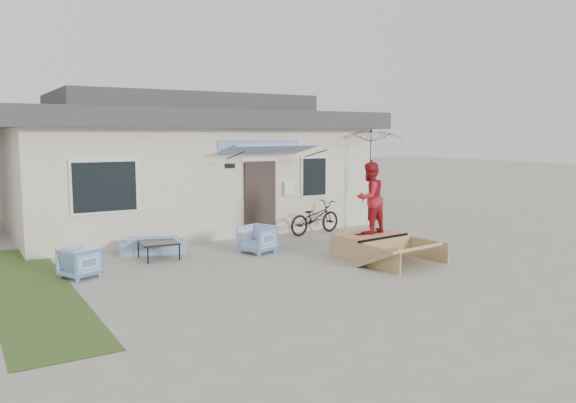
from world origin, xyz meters
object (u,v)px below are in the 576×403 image
armchair_right (257,238)px  skateboard (369,233)px  coffee_table (159,250)px  loveseat (154,241)px  armchair_left (80,261)px  bicycle (315,214)px  skate_ramp (370,245)px  skater (370,196)px  patio_umbrella (371,172)px

armchair_right → skateboard: armchair_right is taller
coffee_table → skateboard: size_ratio=1.03×
loveseat → armchair_left: size_ratio=2.28×
armchair_right → coffee_table: 2.33m
coffee_table → skateboard: 4.88m
bicycle → skateboard: size_ratio=2.28×
armchair_right → coffee_table: size_ratio=0.91×
skate_ramp → skater: bearing=90.0°
patio_umbrella → skateboard: bearing=-130.0°
coffee_table → bicycle: 4.97m
armchair_left → patio_umbrella: bearing=-105.1°
loveseat → skateboard: size_ratio=1.94×
armchair_right → skateboard: bearing=30.6°
loveseat → armchair_right: armchair_right is taller
loveseat → patio_umbrella: 6.71m
armchair_right → patio_umbrella: 4.74m
loveseat → coffee_table: bearing=101.9°
patio_umbrella → armchair_right: bearing=-165.9°
patio_umbrella → skater: bearing=-130.0°
loveseat → armchair_left: bearing=57.1°
patio_umbrella → skate_ramp: bearing=-129.4°
patio_umbrella → skate_ramp: size_ratio=1.03×
coffee_table → bicycle: bicycle is taller
loveseat → coffee_table: loveseat is taller
armchair_left → armchair_right: size_ratio=0.90×
skater → loveseat: bearing=-47.2°
skate_ramp → skater: size_ratio=1.28×
skateboard → skater: 0.85m
skateboard → skate_ramp: bearing=-88.1°
loveseat → armchair_right: size_ratio=2.06×
armchair_left → armchair_right: (4.13, 0.25, 0.04)m
armchair_right → patio_umbrella: bearing=83.9°
armchair_left → skater: 6.44m
armchair_left → bicycle: size_ratio=0.37×
bicycle → skate_ramp: bicycle is taller
armchair_left → bicycle: 6.96m
skate_ramp → loveseat: bearing=138.0°
loveseat → skater: 5.24m
skate_ramp → bicycle: bearing=73.0°
bicycle → patio_umbrella: patio_umbrella is taller
bicycle → coffee_table: bearing=91.1°
loveseat → patio_umbrella: (6.56, -0.13, 1.45)m
skate_ramp → patio_umbrella: bearing=43.6°
loveseat → bicycle: (4.78, 0.20, 0.28)m
patio_umbrella → skateboard: patio_umbrella is taller
bicycle → skater: 3.27m
loveseat → bicycle: bearing=-157.4°
patio_umbrella → skateboard: 3.83m
loveseat → patio_umbrella: bearing=-161.0°
skate_ramp → skateboard: size_ratio=2.70×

